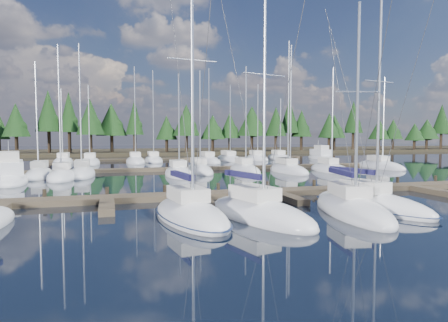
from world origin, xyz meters
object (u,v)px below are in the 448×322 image
object	(u,v)px
front_sailboat_2	(258,213)
front_sailboat_3	(351,209)
front_sailboat_1	(190,214)
front_sailboat_4	(370,204)
motor_yacht_right	(320,156)
main_dock	(276,193)
motor_yacht_left	(9,177)

from	to	relation	value
front_sailboat_2	front_sailboat_3	distance (m)	5.54
front_sailboat_1	front_sailboat_3	distance (m)	9.21
front_sailboat_4	front_sailboat_2	bearing A→B (deg)	-174.74
front_sailboat_2	front_sailboat_4	size ratio (longest dim) A/B	1.00
front_sailboat_2	front_sailboat_3	size ratio (longest dim) A/B	1.11
front_sailboat_3	motor_yacht_right	distance (m)	52.95
front_sailboat_2	front_sailboat_4	xyz separation A→B (m)	(7.53, 0.69, -0.00)
main_dock	front_sailboat_4	distance (m)	7.16
front_sailboat_2	motor_yacht_left	bearing A→B (deg)	127.86
front_sailboat_3	motor_yacht_right	bearing A→B (deg)	62.29
front_sailboat_2	motor_yacht_left	distance (m)	27.51
front_sailboat_1	front_sailboat_3	xyz separation A→B (m)	(9.15, -1.05, -0.01)
front_sailboat_1	motor_yacht_left	bearing A→B (deg)	122.22
main_dock	front_sailboat_4	bearing A→B (deg)	-61.23
front_sailboat_1	motor_yacht_right	bearing A→B (deg)	53.61
front_sailboat_2	motor_yacht_right	world-z (taller)	front_sailboat_2
main_dock	front_sailboat_2	xyz separation A→B (m)	(-4.08, -6.97, 0.08)
front_sailboat_1	motor_yacht_right	size ratio (longest dim) A/B	1.78
front_sailboat_2	front_sailboat_3	xyz separation A→B (m)	(5.53, -0.37, -0.01)
front_sailboat_2	front_sailboat_4	bearing A→B (deg)	5.26
front_sailboat_3	motor_yacht_right	world-z (taller)	front_sailboat_3
front_sailboat_2	main_dock	bearing A→B (deg)	59.65
main_dock	motor_yacht_left	bearing A→B (deg)	144.87
front_sailboat_1	main_dock	bearing A→B (deg)	39.21
front_sailboat_3	front_sailboat_4	size ratio (longest dim) A/B	0.90
front_sailboat_3	motor_yacht_left	bearing A→B (deg)	135.42
front_sailboat_4	motor_yacht_left	size ratio (longest dim) A/B	1.38
main_dock	front_sailboat_1	distance (m)	9.94
motor_yacht_left	main_dock	bearing A→B (deg)	-35.13
front_sailboat_1	motor_yacht_right	world-z (taller)	front_sailboat_1
front_sailboat_2	motor_yacht_left	xyz separation A→B (m)	(-16.88, 21.72, 0.24)
front_sailboat_2	front_sailboat_1	bearing A→B (deg)	169.30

